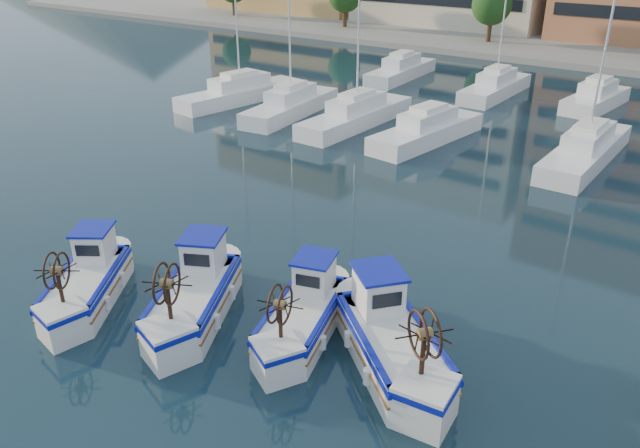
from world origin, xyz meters
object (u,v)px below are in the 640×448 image
at_px(fishing_boat_a, 88,280).
at_px(fishing_boat_b, 195,293).
at_px(fishing_boat_d, 391,338).
at_px(fishing_boat_c, 304,312).

bearing_deg(fishing_boat_a, fishing_boat_b, -12.24).
bearing_deg(fishing_boat_d, fishing_boat_c, 134.70).
height_order(fishing_boat_c, fishing_boat_d, fishing_boat_d).
distance_m(fishing_boat_b, fishing_boat_d, 6.37).
bearing_deg(fishing_boat_b, fishing_boat_a, 174.87).
bearing_deg(fishing_boat_b, fishing_boat_d, -14.14).
bearing_deg(fishing_boat_c, fishing_boat_b, -177.48).
height_order(fishing_boat_a, fishing_boat_c, fishing_boat_a).
relative_size(fishing_boat_b, fishing_boat_d, 1.00).
relative_size(fishing_boat_a, fishing_boat_b, 0.91).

